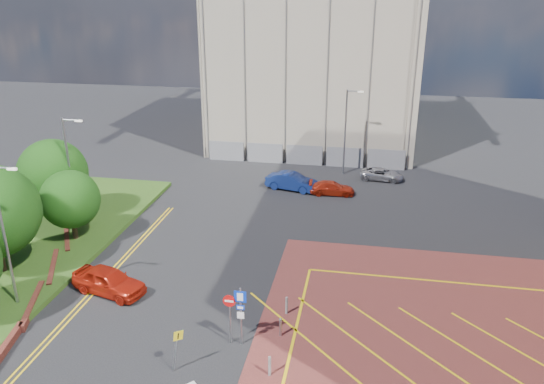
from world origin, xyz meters
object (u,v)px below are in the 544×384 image
(tree_d, at_px, (53,173))
(lamp_left_near, at_px, (4,231))
(sign_cluster, at_px, (236,310))
(car_silver_back, at_px, (382,174))
(warning_sign, at_px, (176,346))
(car_blue_back, at_px, (292,181))
(tree_c, at_px, (70,199))
(car_red_back, at_px, (332,188))
(lamp_left_far, at_px, (70,169))
(lamp_back, at_px, (346,129))
(car_red_left, at_px, (109,281))

(tree_d, height_order, lamp_left_near, lamp_left_near)
(sign_cluster, xyz_separation_m, car_silver_back, (7.29, 25.86, -1.41))
(warning_sign, xyz_separation_m, car_silver_back, (9.49, 28.33, -0.88))
(warning_sign, relative_size, car_blue_back, 0.49)
(lamp_left_near, xyz_separation_m, car_blue_back, (12.23, 20.87, -3.91))
(warning_sign, bearing_deg, tree_c, 135.27)
(sign_cluster, height_order, warning_sign, sign_cluster)
(tree_c, xyz_separation_m, car_red_back, (16.84, 12.36, -2.63))
(tree_d, height_order, lamp_left_far, lamp_left_far)
(lamp_back, relative_size, car_blue_back, 1.75)
(car_silver_back, bearing_deg, car_blue_back, 122.59)
(lamp_back, height_order, car_red_back, lamp_back)
(lamp_back, xyz_separation_m, car_silver_back, (3.50, -1.15, -3.82))
(car_blue_back, xyz_separation_m, car_silver_back, (7.77, 3.98, -0.21))
(lamp_back, distance_m, car_red_back, 6.84)
(lamp_left_far, height_order, car_red_left, lamp_left_far)
(tree_d, bearing_deg, car_blue_back, 31.18)
(car_silver_back, bearing_deg, lamp_back, 77.28)
(tree_c, xyz_separation_m, warning_sign, (11.59, -11.48, -1.76))
(tree_c, distance_m, warning_sign, 16.41)
(car_silver_back, bearing_deg, lamp_left_far, 129.50)
(car_blue_back, xyz_separation_m, car_red_back, (3.52, -0.51, -0.19))
(tree_c, distance_m, tree_d, 4.30)
(car_red_back, bearing_deg, car_silver_back, -47.40)
(warning_sign, distance_m, car_red_left, 8.51)
(tree_c, height_order, car_silver_back, tree_c)
(car_red_back, bearing_deg, lamp_left_far, 116.33)
(car_red_left, distance_m, car_blue_back, 20.22)
(lamp_left_far, height_order, car_silver_back, lamp_left_far)
(tree_c, height_order, car_red_back, tree_c)
(lamp_left_near, bearing_deg, car_red_left, 28.03)
(tree_d, distance_m, sign_cluster, 20.74)
(lamp_left_far, xyz_separation_m, warning_sign, (12.51, -13.48, -3.23))
(sign_cluster, height_order, car_red_back, sign_cluster)
(lamp_left_near, height_order, lamp_left_far, same)
(lamp_left_near, relative_size, car_red_back, 2.06)
(sign_cluster, bearing_deg, lamp_left_near, 175.44)
(sign_cluster, height_order, car_silver_back, sign_cluster)
(tree_c, height_order, tree_d, tree_d)
(lamp_left_near, height_order, sign_cluster, lamp_left_near)
(warning_sign, bearing_deg, lamp_left_near, 161.67)
(lamp_left_near, distance_m, car_red_left, 6.22)
(lamp_left_far, height_order, warning_sign, lamp_left_far)
(tree_d, bearing_deg, car_red_left, -46.20)
(lamp_back, distance_m, warning_sign, 30.23)
(tree_c, bearing_deg, warning_sign, -44.73)
(lamp_left_far, relative_size, car_silver_back, 2.04)
(warning_sign, relative_size, car_silver_back, 0.57)
(tree_d, height_order, car_blue_back, tree_d)
(lamp_left_near, relative_size, sign_cluster, 2.50)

